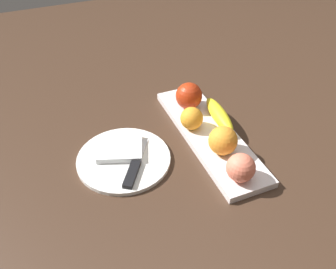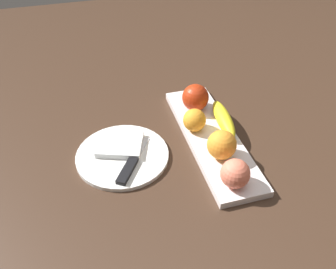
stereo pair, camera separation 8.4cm
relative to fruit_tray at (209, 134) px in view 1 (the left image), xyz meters
The scene contains 10 objects.
ground_plane 0.04m from the fruit_tray, 114.35° to the left, with size 2.40×2.40×0.00m, color #3B271B.
fruit_tray is the anchor object (origin of this frame).
apple 0.14m from the fruit_tray, ahead, with size 0.08×0.08×0.08m, color #A92B0F.
banana 0.07m from the fruit_tray, 53.74° to the right, with size 0.17×0.04×0.04m, color yellow.
orange_near_apple 0.07m from the fruit_tray, 48.68° to the left, with size 0.06×0.06×0.06m, color orange.
orange_near_banana 0.10m from the fruit_tray, behind, with size 0.08×0.08×0.08m, color orange.
peach 0.19m from the fruit_tray, behind, with size 0.07×0.07×0.07m, color #EA7559.
dinner_plate 0.25m from the fruit_tray, 90.00° to the left, with size 0.24×0.24×0.01m, color white.
folded_napkin 0.25m from the fruit_tray, 83.04° to the left, with size 0.10×0.12×0.02m, color white.
knife 0.25m from the fruit_tray, 103.29° to the left, with size 0.16×0.12×0.01m.
Camera 1 is at (-0.65, 0.36, 0.66)m, focal length 38.58 mm.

